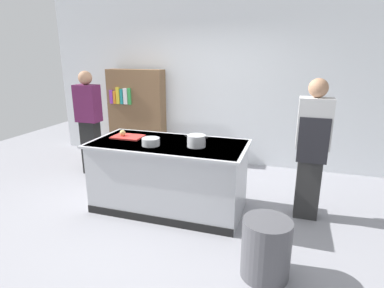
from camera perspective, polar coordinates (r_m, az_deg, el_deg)
ground_plane at (r=4.31m, az=-4.06°, el=-11.35°), size 10.00×10.00×0.00m
back_wall at (r=5.84m, az=3.47°, el=11.36°), size 6.40×0.12×3.00m
counter_island at (r=4.11m, az=-4.20°, el=-5.60°), size 1.98×0.98×0.90m
cutting_board at (r=4.30m, az=-11.57°, el=1.30°), size 0.40×0.28×0.02m
onion at (r=4.31m, az=-12.48°, el=1.98°), size 0.08×0.08×0.08m
stock_pot at (r=3.78m, az=0.80°, el=0.58°), size 0.29×0.22×0.14m
mixing_bowl at (r=3.87m, az=-7.49°, el=0.41°), size 0.22×0.22×0.09m
trash_bin at (r=3.08m, az=13.26°, el=-17.94°), size 0.45×0.45×0.57m
person_chef at (r=4.00m, az=20.93°, el=-0.50°), size 0.38×0.25×1.72m
person_guest at (r=5.48m, az=-18.17°, el=4.03°), size 0.38×0.24×1.72m
bookshelf at (r=6.15m, az=-9.96°, el=5.29°), size 1.10×0.31×1.70m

